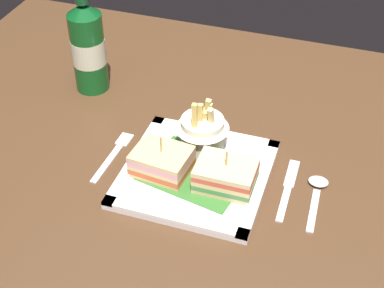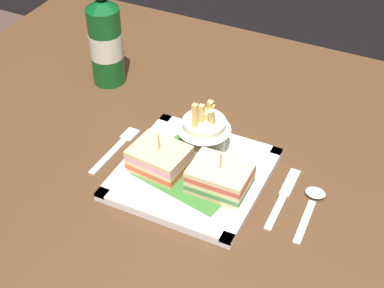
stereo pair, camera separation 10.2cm
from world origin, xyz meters
The scene contains 9 objects.
dining_table centered at (0.00, 0.00, 0.66)m, with size 1.23×0.92×0.76m.
square_plate centered at (0.04, -0.08, 0.77)m, with size 0.25×0.25×0.02m.
sandwich_half_left centered at (-0.02, -0.09, 0.80)m, with size 0.10×0.09×0.08m.
sandwich_half_right centered at (0.10, -0.09, 0.80)m, with size 0.10×0.08×0.08m.
fries_cup centered at (0.03, -0.01, 0.82)m, with size 0.10×0.10×0.11m.
beer_bottle centered at (-0.26, 0.12, 0.86)m, with size 0.07×0.07×0.27m.
fork centered at (-0.12, -0.07, 0.76)m, with size 0.03×0.15×0.00m.
knife centered at (0.20, -0.05, 0.76)m, with size 0.02×0.16×0.00m.
spoon centered at (0.25, -0.05, 0.77)m, with size 0.04×0.13×0.01m.
Camera 1 is at (0.27, -0.79, 1.46)m, focal length 53.97 mm.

